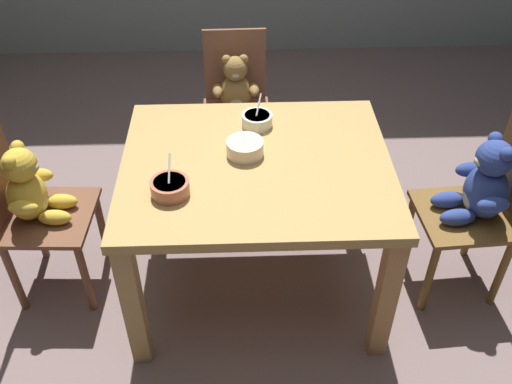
{
  "coord_description": "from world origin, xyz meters",
  "views": [
    {
      "loc": [
        -0.07,
        -1.88,
        2.14
      ],
      "look_at": [
        0.0,
        0.05,
        0.52
      ],
      "focal_mm": 39.98,
      "sensor_mm": 36.0,
      "label": 1
    }
  ],
  "objects_px": {
    "teddy_chair_near_right": "(482,193)",
    "porridge_bowl_terracotta_near_left": "(170,187)",
    "dining_table": "(256,184)",
    "porridge_bowl_cream_center": "(245,148)",
    "teddy_chair_far_center": "(236,97)",
    "porridge_bowl_white_far_center": "(257,120)",
    "teddy_chair_near_left": "(31,198)"
  },
  "relations": [
    {
      "from": "porridge_bowl_terracotta_near_left",
      "to": "dining_table",
      "type": "bearing_deg",
      "value": 29.35
    },
    {
      "from": "teddy_chair_near_right",
      "to": "porridge_bowl_cream_center",
      "type": "relative_size",
      "value": 5.72
    },
    {
      "from": "porridge_bowl_cream_center",
      "to": "teddy_chair_far_center",
      "type": "bearing_deg",
      "value": 92.4
    },
    {
      "from": "teddy_chair_far_center",
      "to": "teddy_chair_near_right",
      "type": "height_order",
      "value": "teddy_chair_near_right"
    },
    {
      "from": "teddy_chair_far_center",
      "to": "porridge_bowl_terracotta_near_left",
      "type": "relative_size",
      "value": 5.35
    },
    {
      "from": "teddy_chair_near_left",
      "to": "porridge_bowl_terracotta_near_left",
      "type": "distance_m",
      "value": 0.71
    },
    {
      "from": "teddy_chair_near_left",
      "to": "porridge_bowl_white_far_center",
      "type": "relative_size",
      "value": 6.12
    },
    {
      "from": "porridge_bowl_white_far_center",
      "to": "porridge_bowl_cream_center",
      "type": "relative_size",
      "value": 0.93
    },
    {
      "from": "teddy_chair_near_left",
      "to": "porridge_bowl_terracotta_near_left",
      "type": "xyz_separation_m",
      "value": [
        0.64,
        -0.22,
        0.22
      ]
    },
    {
      "from": "teddy_chair_near_left",
      "to": "porridge_bowl_white_far_center",
      "type": "height_order",
      "value": "teddy_chair_near_left"
    },
    {
      "from": "teddy_chair_near_left",
      "to": "porridge_bowl_cream_center",
      "type": "height_order",
      "value": "teddy_chair_near_left"
    },
    {
      "from": "porridge_bowl_terracotta_near_left",
      "to": "porridge_bowl_white_far_center",
      "type": "bearing_deg",
      "value": 52.99
    },
    {
      "from": "dining_table",
      "to": "teddy_chair_far_center",
      "type": "height_order",
      "value": "teddy_chair_far_center"
    },
    {
      "from": "teddy_chair_far_center",
      "to": "porridge_bowl_cream_center",
      "type": "xyz_separation_m",
      "value": [
        0.03,
        -0.83,
        0.25
      ]
    },
    {
      "from": "dining_table",
      "to": "teddy_chair_near_left",
      "type": "xyz_separation_m",
      "value": [
        -0.98,
        0.03,
        -0.08
      ]
    },
    {
      "from": "porridge_bowl_cream_center",
      "to": "teddy_chair_near_right",
      "type": "bearing_deg",
      "value": -4.72
    },
    {
      "from": "dining_table",
      "to": "teddy_chair_near_right",
      "type": "height_order",
      "value": "teddy_chair_near_right"
    },
    {
      "from": "teddy_chair_far_center",
      "to": "porridge_bowl_terracotta_near_left",
      "type": "bearing_deg",
      "value": -14.73
    },
    {
      "from": "teddy_chair_near_right",
      "to": "porridge_bowl_white_far_center",
      "type": "distance_m",
      "value": 1.03
    },
    {
      "from": "teddy_chair_far_center",
      "to": "porridge_bowl_white_far_center",
      "type": "distance_m",
      "value": 0.66
    },
    {
      "from": "porridge_bowl_white_far_center",
      "to": "porridge_bowl_cream_center",
      "type": "bearing_deg",
      "value": -105.06
    },
    {
      "from": "porridge_bowl_white_far_center",
      "to": "teddy_chair_near_left",
      "type": "bearing_deg",
      "value": -166.14
    },
    {
      "from": "teddy_chair_near_left",
      "to": "dining_table",
      "type": "bearing_deg",
      "value": 0.82
    },
    {
      "from": "dining_table",
      "to": "teddy_chair_far_center",
      "type": "distance_m",
      "value": 0.89
    },
    {
      "from": "porridge_bowl_terracotta_near_left",
      "to": "teddy_chair_near_left",
      "type": "bearing_deg",
      "value": 160.96
    },
    {
      "from": "teddy_chair_near_right",
      "to": "porridge_bowl_cream_center",
      "type": "bearing_deg",
      "value": -8.48
    },
    {
      "from": "teddy_chair_near_right",
      "to": "porridge_bowl_terracotta_near_left",
      "type": "relative_size",
      "value": 5.57
    },
    {
      "from": "dining_table",
      "to": "porridge_bowl_cream_center",
      "type": "relative_size",
      "value": 7.18
    },
    {
      "from": "porridge_bowl_cream_center",
      "to": "teddy_chair_near_left",
      "type": "bearing_deg",
      "value": -178.43
    },
    {
      "from": "porridge_bowl_white_far_center",
      "to": "porridge_bowl_cream_center",
      "type": "xyz_separation_m",
      "value": [
        -0.06,
        -0.22,
        0.0
      ]
    },
    {
      "from": "teddy_chair_near_right",
      "to": "porridge_bowl_white_far_center",
      "type": "xyz_separation_m",
      "value": [
        -0.96,
        0.3,
        0.2
      ]
    },
    {
      "from": "porridge_bowl_white_far_center",
      "to": "teddy_chair_near_right",
      "type": "bearing_deg",
      "value": -17.46
    }
  ]
}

